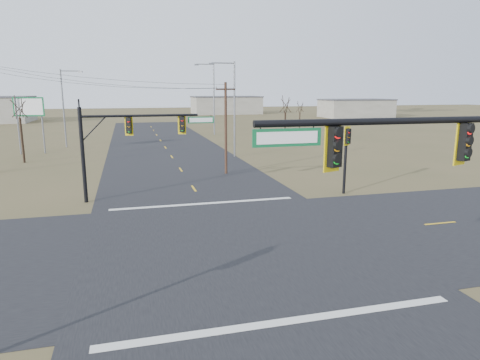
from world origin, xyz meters
name	(u,v)px	position (x,y,z in m)	size (l,w,h in m)	color
ground	(231,243)	(0.00, 0.00, 0.00)	(320.00, 320.00, 0.00)	brown
road_ew	(231,243)	(0.00, 0.00, 0.01)	(160.00, 14.00, 0.02)	black
road_ns	(231,243)	(0.00, 0.00, 0.01)	(14.00, 160.00, 0.02)	black
stop_bar_near	(286,321)	(0.00, -7.50, 0.03)	(12.00, 0.40, 0.01)	silver
stop_bar_far	(204,203)	(0.00, 7.50, 0.03)	(12.00, 0.40, 0.01)	silver
mast_arm_near	(470,166)	(4.81, -9.26, 5.19)	(10.34, 0.56, 7.12)	black
mast_arm_far	(133,133)	(-4.28, 9.95, 4.53)	(8.82, 0.57, 6.24)	black
pedestal_signal_ne	(347,146)	(10.22, 7.67, 3.47)	(0.67, 0.59, 4.85)	black
utility_pole_near	(226,126)	(3.68, 17.13, 4.18)	(1.85, 0.84, 7.94)	#42291C
highway_sign	(29,114)	(-15.34, 34.52, 4.55)	(3.40, 0.78, 6.48)	slate
streetlight_a	(232,104)	(6.55, 26.42, 5.76)	(2.85, 0.28, 10.26)	slate
streetlight_b	(212,95)	(9.04, 50.21, 6.44)	(3.18, 0.29, 11.46)	slate
streetlight_c	(65,104)	(-12.12, 39.79, 5.50)	(2.74, 0.41, 9.80)	slate
bare_tree_a	(19,107)	(-14.97, 28.15, 5.64)	(3.49, 3.49, 7.13)	black
bare_tree_c	(286,104)	(16.04, 35.26, 5.42)	(3.34, 3.34, 6.91)	black
bare_tree_d	(300,107)	(21.49, 43.28, 4.71)	(2.65, 2.65, 5.85)	black
warehouse_mid	(226,105)	(25.00, 110.00, 2.50)	(20.00, 12.00, 5.00)	#A49F91
warehouse_right	(356,109)	(55.00, 85.00, 2.25)	(18.00, 10.00, 4.50)	#A49F91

